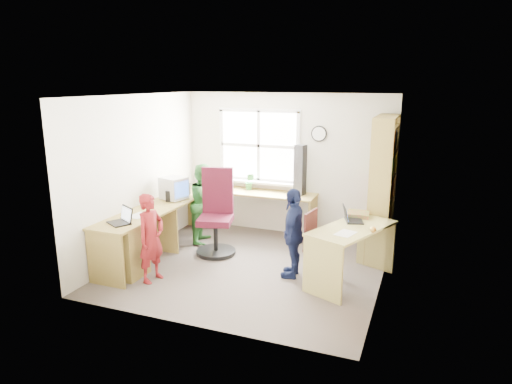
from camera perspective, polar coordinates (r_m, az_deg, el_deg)
room at (r=6.29m, az=-0.41°, el=1.16°), size 3.64×3.44×2.44m
l_desk at (r=6.76m, az=-12.10°, el=-4.96°), size 2.38×2.95×0.75m
right_desk at (r=6.07m, az=11.87°, el=-6.18°), size 1.06×1.45×0.76m
bookshelf at (r=7.01m, az=15.52°, el=0.16°), size 0.30×1.02×2.10m
swivel_chair at (r=7.00m, az=-4.96°, el=-3.14°), size 0.74×0.74×1.30m
wooden_chair at (r=6.09m, az=7.76°, el=-6.38°), size 0.46×0.46×0.93m
crt_monitor at (r=7.33m, az=-10.24°, el=0.47°), size 0.44×0.41×0.36m
laptop_left at (r=6.31m, az=-16.41°, el=-3.30°), size 0.40×0.38×0.21m
laptop_right at (r=6.23m, az=11.74°, el=-3.17°), size 0.33×0.36×0.21m
speaker_a at (r=7.23m, az=-10.83°, el=-0.51°), size 0.11×0.11×0.17m
speaker_b at (r=7.66m, az=-8.53°, el=0.37°), size 0.11×0.11×0.17m
cd_tower at (r=7.51m, az=5.54°, el=2.76°), size 0.20×0.19×0.83m
game_box at (r=6.48m, az=12.66°, el=-2.71°), size 0.32×0.32×0.06m
paper_a at (r=6.60m, az=-14.42°, el=-2.85°), size 0.24×0.33×0.00m
paper_b at (r=5.74m, az=11.13°, el=-5.09°), size 0.27×0.33×0.00m
potted_plant at (r=7.86m, az=-0.80°, el=1.31°), size 0.16×0.13×0.29m
person_red at (r=6.13m, az=-12.98°, el=-5.62°), size 0.35×0.47×1.18m
person_green at (r=7.47m, az=-6.41°, el=-1.39°), size 0.62×0.72×1.30m
person_navy at (r=6.13m, az=4.70°, el=-5.12°), size 0.36×0.74×1.22m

